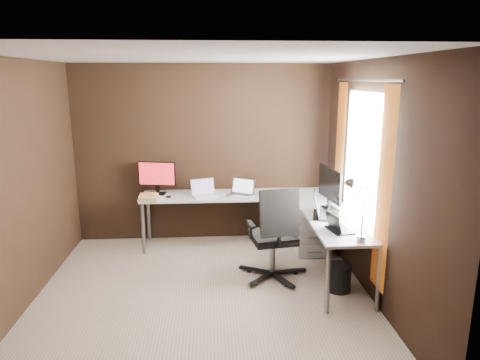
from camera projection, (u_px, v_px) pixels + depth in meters
name	position (u px, v px, depth m)	size (l,w,h in m)	color
room	(234.00, 180.00, 4.40)	(3.60, 3.60, 2.50)	#BFA894
desk	(269.00, 207.00, 5.52)	(2.65, 2.25, 0.73)	silver
drawer_pedestal	(310.00, 230.00, 5.75)	(0.42, 0.50, 0.60)	silver
monitor_left	(157.00, 176.00, 5.89)	(0.52, 0.19, 0.46)	black
monitor_right	(330.00, 186.00, 5.19)	(0.18, 0.63, 0.52)	black
laptop_white	(204.00, 192.00, 5.84)	(0.39, 0.33, 0.22)	silver
laptop_silver	(241.00, 192.00, 5.86)	(0.42, 0.38, 0.23)	silver
laptop_black_big	(323.00, 211.00, 4.98)	(0.40, 0.48, 0.28)	black
laptop_black_small	(337.00, 227.00, 4.50)	(0.27, 0.33, 0.20)	black
book_stack	(149.00, 197.00, 5.65)	(0.28, 0.23, 0.08)	tan
mouse_left	(168.00, 197.00, 5.74)	(0.08, 0.05, 0.03)	black
mouse_corner	(282.00, 196.00, 5.77)	(0.09, 0.05, 0.03)	black
desk_lamp	(355.00, 202.00, 4.18)	(0.20, 0.23, 0.62)	slate
office_chair	(274.00, 252.00, 4.98)	(0.63, 0.64, 1.13)	black
wastebasket	(339.00, 277.00, 4.73)	(0.26, 0.26, 0.30)	black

